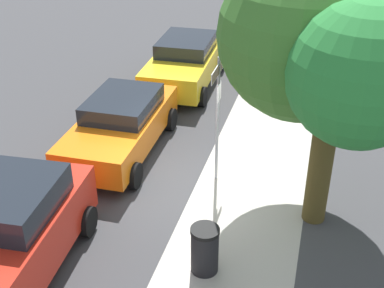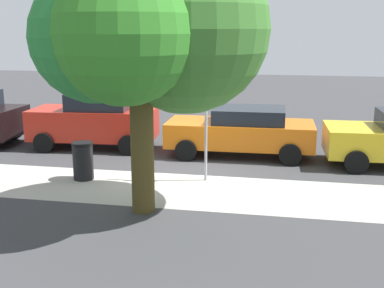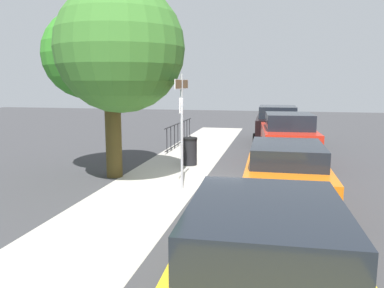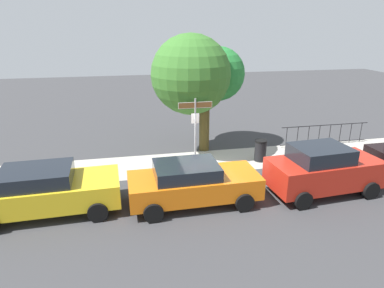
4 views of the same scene
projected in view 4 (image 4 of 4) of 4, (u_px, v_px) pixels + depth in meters
The scene contains 9 objects.
ground_plane at pixel (211, 173), 14.25m from camera, with size 60.00×60.00×0.00m, color #38383A.
sidewalk_strip at pixel (245, 158), 15.82m from camera, with size 24.00×2.60×0.00m, color #A8A399.
street_sign at pixel (195, 121), 13.78m from camera, with size 1.38×0.07×3.12m.
shade_tree at pixel (200, 74), 15.54m from camera, with size 4.58×4.53×5.58m.
car_yellow at pixel (46, 190), 11.02m from camera, with size 4.65×2.26×1.58m.
car_orange at pixel (193, 183), 11.61m from camera, with size 4.47×2.10×1.49m.
car_red at pixel (323, 169), 12.32m from camera, with size 4.13×2.23×1.83m.
iron_fence at pixel (324, 134), 17.43m from camera, with size 4.82×0.04×1.07m.
trash_bin at pixel (260, 150), 15.40m from camera, with size 0.55×0.55×0.98m.
Camera 4 is at (-3.37, -12.60, 5.90)m, focal length 31.77 mm.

